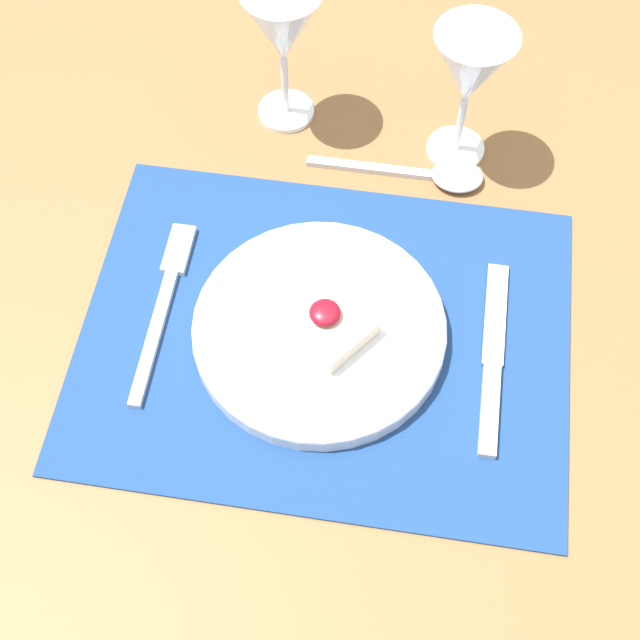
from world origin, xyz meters
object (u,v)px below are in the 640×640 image
at_px(fork, 165,297).
at_px(knife, 492,369).
at_px(dinner_plate, 320,324).
at_px(wine_glass_far, 283,31).
at_px(wine_glass_near, 470,73).
at_px(spoon, 440,174).

bearing_deg(fork, knife, -5.65).
distance_m(dinner_plate, wine_glass_far, 0.30).
relative_size(dinner_plate, wine_glass_near, 1.49).
bearing_deg(wine_glass_near, spoon, -108.12).
bearing_deg(wine_glass_far, spoon, -20.93).
relative_size(fork, spoon, 1.08).
xyz_separation_m(fork, wine_glass_far, (0.07, 0.26, 0.11)).
height_order(spoon, wine_glass_far, wine_glass_far).
bearing_deg(knife, dinner_plate, 172.85).
height_order(dinner_plate, knife, dinner_plate).
xyz_separation_m(fork, knife, (0.32, -0.03, -0.00)).
relative_size(spoon, wine_glass_far, 1.14).
bearing_deg(wine_glass_far, dinner_plate, -73.67).
relative_size(wine_glass_near, wine_glass_far, 0.98).
distance_m(dinner_plate, wine_glass_near, 0.29).
bearing_deg(dinner_plate, fork, 175.56).
xyz_separation_m(dinner_plate, spoon, (0.10, 0.21, -0.01)).
bearing_deg(wine_glass_far, fork, -105.87).
bearing_deg(spoon, dinner_plate, -110.87).
height_order(dinner_plate, fork, dinner_plate).
bearing_deg(wine_glass_near, knife, -78.57).
height_order(knife, wine_glass_near, wine_glass_near).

